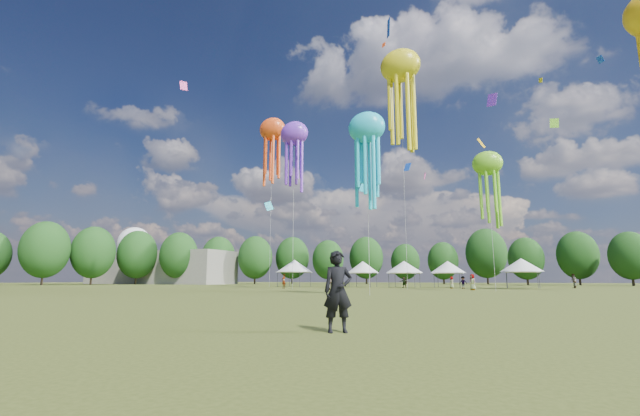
% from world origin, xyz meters
% --- Properties ---
extents(ground, '(300.00, 300.00, 0.00)m').
position_xyz_m(ground, '(0.00, 0.00, 0.00)').
color(ground, '#384416').
rests_on(ground, ground).
extents(observer_main, '(0.81, 0.76, 1.86)m').
position_xyz_m(observer_main, '(6.65, -1.78, 0.93)').
color(observer_main, black).
rests_on(observer_main, ground).
extents(spectator_near, '(1.00, 0.98, 1.63)m').
position_xyz_m(spectator_near, '(-8.40, 33.45, 0.81)').
color(spectator_near, gray).
rests_on(spectator_near, ground).
extents(spectators_far, '(35.99, 17.06, 1.93)m').
position_xyz_m(spectators_far, '(0.74, 48.35, 0.88)').
color(spectators_far, gray).
rests_on(spectators_far, ground).
extents(festival_tents, '(39.57, 7.72, 4.37)m').
position_xyz_m(festival_tents, '(-5.53, 52.46, 3.10)').
color(festival_tents, '#47474C').
rests_on(festival_tents, ground).
extents(show_kites, '(53.72, 27.14, 30.82)m').
position_xyz_m(show_kites, '(5.06, 38.31, 22.57)').
color(show_kites, '#7A31DA').
rests_on(show_kites, ground).
extents(small_kites, '(69.30, 56.75, 39.59)m').
position_xyz_m(small_kites, '(1.12, 40.43, 30.77)').
color(small_kites, '#7A31DA').
rests_on(small_kites, ground).
extents(treeline, '(201.57, 95.24, 13.43)m').
position_xyz_m(treeline, '(-3.87, 62.51, 6.54)').
color(treeline, '#38281C').
rests_on(treeline, ground).
extents(hangar, '(40.00, 12.00, 8.00)m').
position_xyz_m(hangar, '(-72.00, 72.00, 4.00)').
color(hangar, gray).
rests_on(hangar, ground).
extents(radome, '(9.00, 9.00, 16.00)m').
position_xyz_m(radome, '(-88.00, 78.00, 9.99)').
color(radome, white).
rests_on(radome, ground).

